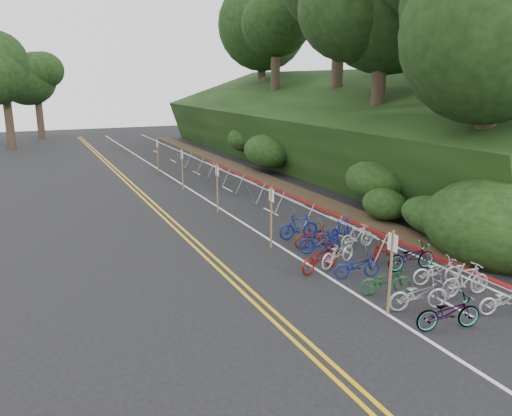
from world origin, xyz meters
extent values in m
plane|color=black|center=(0.00, 0.00, 0.00)|extent=(120.00, 120.00, 0.00)
cube|color=gold|center=(-2.15, 10.00, 0.00)|extent=(0.12, 80.00, 0.01)
cube|color=gold|center=(-1.85, 10.00, 0.00)|extent=(0.12, 80.00, 0.01)
cube|color=silver|center=(1.00, 10.00, 0.00)|extent=(0.12, 80.00, 0.01)
cube|color=silver|center=(5.20, 10.00, 0.00)|extent=(0.12, 80.00, 0.01)
cube|color=silver|center=(3.10, -2.00, 0.00)|extent=(0.10, 1.60, 0.01)
cube|color=silver|center=(3.10, 4.00, 0.00)|extent=(0.10, 1.60, 0.01)
cube|color=silver|center=(3.10, 10.00, 0.00)|extent=(0.10, 1.60, 0.01)
cube|color=silver|center=(3.10, 16.00, 0.00)|extent=(0.10, 1.60, 0.01)
cube|color=silver|center=(3.10, 22.00, 0.00)|extent=(0.10, 1.60, 0.01)
cube|color=silver|center=(3.10, 28.00, 0.00)|extent=(0.10, 1.60, 0.01)
cube|color=silver|center=(3.10, 34.00, 0.00)|extent=(0.10, 1.60, 0.01)
cube|color=maroon|center=(5.70, 12.00, 0.05)|extent=(0.25, 28.00, 0.10)
cube|color=black|center=(13.50, 22.00, 2.80)|extent=(12.32, 44.00, 9.11)
cube|color=#382819|center=(6.40, 22.00, 0.08)|extent=(1.40, 44.00, 0.16)
ellipsoid|color=#284C19|center=(7.20, 3.00, 1.04)|extent=(2.00, 2.80, 1.60)
ellipsoid|color=#284C19|center=(8.00, 8.00, 1.55)|extent=(2.60, 3.64, 2.08)
ellipsoid|color=#284C19|center=(9.20, 14.00, 1.99)|extent=(2.20, 3.08, 1.76)
ellipsoid|color=#284C19|center=(7.80, 20.00, 1.56)|extent=(3.00, 4.20, 2.40)
ellipsoid|color=#284C19|center=(8.50, 26.00, 1.73)|extent=(2.40, 3.36, 1.92)
ellipsoid|color=#284C19|center=(9.80, 30.00, 2.41)|extent=(2.80, 3.92, 2.24)
ellipsoid|color=#284C19|center=(7.00, 6.00, 0.90)|extent=(1.80, 2.52, 1.44)
ellipsoid|color=#284C19|center=(10.00, 18.00, 2.60)|extent=(3.20, 4.48, 2.56)
ellipsoid|color=black|center=(8.00, 0.50, 1.21)|extent=(5.28, 6.16, 3.52)
cylinder|color=#2D2319|center=(9.50, 3.00, 3.80)|extent=(0.78, 0.78, 5.19)
ellipsoid|color=black|center=(9.50, 3.00, 8.53)|extent=(7.10, 7.10, 6.75)
cylinder|color=#2D2319|center=(12.00, 6.00, 6.00)|extent=(0.84, 0.84, 6.39)
cylinder|color=#2D2319|center=(11.00, 12.00, 5.50)|extent=(0.82, 0.82, 5.99)
cylinder|color=#2D2319|center=(13.50, 20.00, 6.60)|extent=(0.86, 0.86, 6.79)
cylinder|color=#2D2319|center=(12.50, 28.00, 5.60)|extent=(0.80, 0.80, 5.59)
ellipsoid|color=black|center=(12.50, 28.00, 10.63)|extent=(7.46, 7.46, 7.09)
cylinder|color=#2D2319|center=(15.00, 36.00, 6.70)|extent=(0.84, 0.84, 6.39)
ellipsoid|color=black|center=(15.00, 36.00, 12.56)|extent=(8.88, 8.88, 8.43)
cylinder|color=#2D2319|center=(-9.00, 42.00, 2.60)|extent=(0.78, 0.78, 5.19)
ellipsoid|color=black|center=(-9.00, 42.00, 7.33)|extent=(7.10, 7.10, 6.75)
cylinder|color=#2D2319|center=(-6.00, 50.00, 2.40)|extent=(0.76, 0.76, 4.79)
ellipsoid|color=black|center=(-6.00, 50.00, 6.66)|extent=(6.22, 6.22, 5.90)
cylinder|color=gray|center=(3.32, -3.15, 1.11)|extent=(0.05, 3.22, 0.05)
cylinder|color=gray|center=(3.04, -1.64, 0.56)|extent=(0.56, 0.04, 1.10)
cylinder|color=gray|center=(3.60, -1.64, 0.56)|extent=(0.56, 0.04, 1.10)
cylinder|color=gray|center=(3.00, 3.00, 1.15)|extent=(0.05, 3.00, 0.05)
cylinder|color=gray|center=(2.72, 1.60, 0.57)|extent=(0.58, 0.04, 1.13)
cylinder|color=gray|center=(3.28, 1.60, 0.57)|extent=(0.58, 0.04, 1.13)
cylinder|color=gray|center=(2.72, 4.40, 0.57)|extent=(0.58, 0.04, 1.13)
cylinder|color=gray|center=(3.28, 4.40, 0.57)|extent=(0.58, 0.04, 1.13)
cylinder|color=gray|center=(3.00, 8.00, 1.15)|extent=(0.05, 3.00, 0.05)
cylinder|color=gray|center=(2.72, 6.60, 0.57)|extent=(0.58, 0.04, 1.13)
cylinder|color=gray|center=(3.28, 6.60, 0.57)|extent=(0.58, 0.04, 1.13)
cylinder|color=gray|center=(2.72, 9.40, 0.57)|extent=(0.58, 0.04, 1.13)
cylinder|color=gray|center=(3.28, 9.40, 0.57)|extent=(0.58, 0.04, 1.13)
cylinder|color=gray|center=(3.00, 13.00, 1.15)|extent=(0.05, 3.00, 0.05)
cylinder|color=gray|center=(2.72, 11.60, 0.57)|extent=(0.58, 0.04, 1.13)
cylinder|color=gray|center=(3.28, 11.60, 0.57)|extent=(0.58, 0.04, 1.13)
cylinder|color=gray|center=(2.72, 14.40, 0.57)|extent=(0.58, 0.04, 1.13)
cylinder|color=gray|center=(3.28, 14.40, 0.57)|extent=(0.58, 0.04, 1.13)
cylinder|color=gray|center=(3.00, 18.00, 1.15)|extent=(0.05, 3.00, 0.05)
cylinder|color=gray|center=(2.72, 16.60, 0.57)|extent=(0.58, 0.04, 1.13)
cylinder|color=gray|center=(3.28, 16.60, 0.57)|extent=(0.58, 0.04, 1.13)
cylinder|color=gray|center=(2.72, 19.40, 0.57)|extent=(0.58, 0.04, 1.13)
cylinder|color=gray|center=(3.28, 19.40, 0.57)|extent=(0.58, 0.04, 1.13)
cylinder|color=gray|center=(3.00, 23.00, 1.15)|extent=(0.05, 3.00, 0.05)
cylinder|color=gray|center=(2.72, 21.60, 0.57)|extent=(0.58, 0.04, 1.13)
cylinder|color=gray|center=(3.28, 21.60, 0.57)|extent=(0.58, 0.04, 1.13)
cylinder|color=gray|center=(2.72, 24.40, 0.57)|extent=(0.58, 0.04, 1.13)
cylinder|color=gray|center=(3.28, 24.40, 0.57)|extent=(0.58, 0.04, 1.13)
cylinder|color=brown|center=(1.04, -1.60, 1.25)|extent=(0.08, 0.08, 2.50)
cube|color=silver|center=(1.04, -1.60, 2.15)|extent=(0.02, 0.40, 0.50)
cylinder|color=brown|center=(0.60, 5.00, 1.25)|extent=(0.08, 0.08, 2.50)
cube|color=silver|center=(0.60, 5.00, 2.15)|extent=(0.02, 0.40, 0.50)
cylinder|color=brown|center=(0.60, 11.00, 1.25)|extent=(0.08, 0.08, 2.50)
cube|color=silver|center=(0.60, 11.00, 2.15)|extent=(0.02, 0.40, 0.50)
cylinder|color=brown|center=(0.60, 17.00, 1.25)|extent=(0.08, 0.08, 2.50)
cube|color=silver|center=(0.60, 17.00, 2.15)|extent=(0.02, 0.40, 0.50)
cylinder|color=brown|center=(0.60, 23.00, 1.25)|extent=(0.08, 0.08, 2.50)
cube|color=silver|center=(0.60, 23.00, 2.15)|extent=(0.02, 0.40, 0.50)
imported|color=maroon|center=(1.05, 2.06, 0.49)|extent=(1.18, 1.98, 0.98)
imported|color=slate|center=(1.89, -3.00, 0.49)|extent=(1.05, 1.96, 0.98)
imported|color=beige|center=(4.07, -3.00, 0.42)|extent=(0.96, 1.70, 0.85)
imported|color=#9E9EA3|center=(2.00, -1.75, 0.48)|extent=(1.05, 1.93, 0.96)
imported|color=#9E9EA3|center=(3.97, -1.65, 0.53)|extent=(0.69, 1.81, 1.06)
imported|color=#144C1E|center=(1.85, -0.47, 0.44)|extent=(0.99, 1.76, 0.87)
imported|color=beige|center=(3.91, -0.54, 0.45)|extent=(0.97, 1.81, 0.90)
imported|color=navy|center=(1.84, 1.01, 0.42)|extent=(0.89, 1.69, 0.85)
imported|color=slate|center=(4.01, 0.80, 0.48)|extent=(0.86, 1.91, 0.97)
imported|color=beige|center=(1.90, 2.24, 0.49)|extent=(1.26, 1.97, 0.98)
imported|color=maroon|center=(3.83, 2.08, 0.49)|extent=(1.04, 1.70, 0.99)
imported|color=navy|center=(2.00, 3.59, 0.49)|extent=(0.98, 1.70, 0.99)
imported|color=#9E9EA3|center=(3.68, 3.51, 0.49)|extent=(0.54, 1.64, 0.97)
imported|color=maroon|center=(2.17, 4.43, 0.44)|extent=(0.69, 1.72, 0.89)
imported|color=navy|center=(3.57, 4.45, 0.53)|extent=(1.12, 1.82, 1.06)
imported|color=navy|center=(2.19, 5.57, 0.53)|extent=(0.68, 1.79, 1.05)
camera|label=1|loc=(-7.92, -11.89, 6.52)|focal=35.00mm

